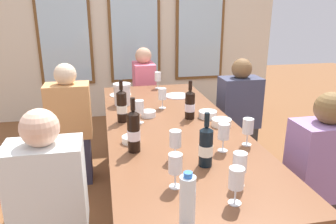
{
  "coord_description": "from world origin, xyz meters",
  "views": [
    {
      "loc": [
        -0.48,
        -2.22,
        1.58
      ],
      "look_at": [
        0.0,
        0.14,
        0.79
      ],
      "focal_mm": 35.03,
      "sensor_mm": 36.0,
      "label": 1
    }
  ],
  "objects_px": {
    "wine_glass_1": "(175,164)",
    "wine_glass_2": "(139,108)",
    "dining_table": "(172,133)",
    "seated_person_1": "(319,184)",
    "wine_bottle_1": "(122,106)",
    "tasting_bowl_2": "(131,139)",
    "white_plate_0": "(121,95)",
    "wine_glass_7": "(175,140)",
    "seated_person_3": "(238,118)",
    "wine_glass_4": "(236,179)",
    "metal_pitcher": "(122,94)",
    "wine_glass_5": "(158,77)",
    "wine_bottle_0": "(206,146)",
    "wine_glass_3": "(162,95)",
    "wine_glass_0": "(240,163)",
    "wine_glass_8": "(224,132)",
    "wine_glass_6": "(248,127)",
    "seated_person_2": "(70,128)",
    "wine_bottle_3": "(134,131)",
    "tasting_bowl_0": "(148,114)",
    "tasting_bowl_3": "(221,122)",
    "white_plate_1": "(178,96)",
    "tasting_bowl_1": "(208,114)",
    "water_bottle": "(187,201)",
    "seated_person_0": "(51,214)"
  },
  "relations": [
    {
      "from": "wine_bottle_1",
      "to": "seated_person_2",
      "type": "height_order",
      "value": "seated_person_2"
    },
    {
      "from": "tasting_bowl_0",
      "to": "tasting_bowl_1",
      "type": "height_order",
      "value": "tasting_bowl_1"
    },
    {
      "from": "tasting_bowl_0",
      "to": "tasting_bowl_2",
      "type": "xyz_separation_m",
      "value": [
        -0.18,
        -0.49,
        -0.0
      ]
    },
    {
      "from": "wine_bottle_1",
      "to": "wine_glass_3",
      "type": "relative_size",
      "value": 1.85
    },
    {
      "from": "seated_person_2",
      "to": "wine_bottle_1",
      "type": "bearing_deg",
      "value": -49.81
    },
    {
      "from": "tasting_bowl_2",
      "to": "wine_glass_3",
      "type": "bearing_deg",
      "value": 64.18
    },
    {
      "from": "wine_bottle_3",
      "to": "tasting_bowl_1",
      "type": "distance_m",
      "value": 0.81
    },
    {
      "from": "wine_glass_5",
      "to": "tasting_bowl_2",
      "type": "bearing_deg",
      "value": -106.58
    },
    {
      "from": "tasting_bowl_0",
      "to": "wine_glass_1",
      "type": "distance_m",
      "value": 1.07
    },
    {
      "from": "white_plate_0",
      "to": "tasting_bowl_1",
      "type": "height_order",
      "value": "tasting_bowl_1"
    },
    {
      "from": "tasting_bowl_0",
      "to": "wine_glass_6",
      "type": "distance_m",
      "value": 0.86
    },
    {
      "from": "dining_table",
      "to": "wine_glass_1",
      "type": "bearing_deg",
      "value": -101.01
    },
    {
      "from": "wine_glass_5",
      "to": "wine_glass_6",
      "type": "relative_size",
      "value": 1.0
    },
    {
      "from": "white_plate_1",
      "to": "wine_glass_6",
      "type": "height_order",
      "value": "wine_glass_6"
    },
    {
      "from": "white_plate_1",
      "to": "wine_bottle_3",
      "type": "height_order",
      "value": "wine_bottle_3"
    },
    {
      "from": "tasting_bowl_0",
      "to": "wine_glass_0",
      "type": "xyz_separation_m",
      "value": [
        0.28,
        -1.12,
        0.1
      ]
    },
    {
      "from": "wine_glass_4",
      "to": "wine_glass_8",
      "type": "bearing_deg",
      "value": 75.02
    },
    {
      "from": "wine_glass_0",
      "to": "wine_glass_4",
      "type": "distance_m",
      "value": 0.16
    },
    {
      "from": "seated_person_3",
      "to": "seated_person_0",
      "type": "bearing_deg",
      "value": -141.76
    },
    {
      "from": "wine_bottle_0",
      "to": "seated_person_1",
      "type": "bearing_deg",
      "value": 1.46
    },
    {
      "from": "metal_pitcher",
      "to": "white_plate_0",
      "type": "bearing_deg",
      "value": 89.82
    },
    {
      "from": "white_plate_1",
      "to": "metal_pitcher",
      "type": "height_order",
      "value": "metal_pitcher"
    },
    {
      "from": "tasting_bowl_3",
      "to": "seated_person_2",
      "type": "bearing_deg",
      "value": 146.52
    },
    {
      "from": "metal_pitcher",
      "to": "wine_glass_5",
      "type": "distance_m",
      "value": 0.67
    },
    {
      "from": "white_plate_0",
      "to": "water_bottle",
      "type": "xyz_separation_m",
      "value": [
        0.13,
        -2.05,
        0.11
      ]
    },
    {
      "from": "wine_bottle_0",
      "to": "wine_glass_7",
      "type": "xyz_separation_m",
      "value": [
        -0.14,
        0.11,
        0.0
      ]
    },
    {
      "from": "dining_table",
      "to": "tasting_bowl_3",
      "type": "distance_m",
      "value": 0.37
    },
    {
      "from": "wine_glass_2",
      "to": "tasting_bowl_2",
      "type": "bearing_deg",
      "value": -105.15
    },
    {
      "from": "white_plate_0",
      "to": "wine_bottle_1",
      "type": "bearing_deg",
      "value": -92.45
    },
    {
      "from": "tasting_bowl_0",
      "to": "wine_glass_3",
      "type": "xyz_separation_m",
      "value": [
        0.15,
        0.2,
        0.09
      ]
    },
    {
      "from": "wine_glass_0",
      "to": "seated_person_3",
      "type": "relative_size",
      "value": 0.16
    },
    {
      "from": "wine_glass_4",
      "to": "wine_bottle_0",
      "type": "bearing_deg",
      "value": 92.8
    },
    {
      "from": "wine_glass_1",
      "to": "wine_glass_2",
      "type": "height_order",
      "value": "same"
    },
    {
      "from": "tasting_bowl_1",
      "to": "wine_glass_6",
      "type": "xyz_separation_m",
      "value": [
        0.08,
        -0.55,
        0.09
      ]
    },
    {
      "from": "dining_table",
      "to": "wine_glass_0",
      "type": "relative_size",
      "value": 14.23
    },
    {
      "from": "wine_bottle_3",
      "to": "tasting_bowl_2",
      "type": "bearing_deg",
      "value": 92.26
    },
    {
      "from": "wine_bottle_0",
      "to": "wine_bottle_3",
      "type": "distance_m",
      "value": 0.45
    },
    {
      "from": "water_bottle",
      "to": "wine_bottle_3",
      "type": "bearing_deg",
      "value": 100.19
    },
    {
      "from": "wine_glass_5",
      "to": "seated_person_0",
      "type": "bearing_deg",
      "value": -116.61
    },
    {
      "from": "wine_glass_8",
      "to": "wine_glass_5",
      "type": "bearing_deg",
      "value": 94.19
    },
    {
      "from": "dining_table",
      "to": "seated_person_1",
      "type": "distance_m",
      "value": 1.04
    },
    {
      "from": "tasting_bowl_2",
      "to": "water_bottle",
      "type": "relative_size",
      "value": 0.5
    },
    {
      "from": "wine_glass_5",
      "to": "seated_person_1",
      "type": "height_order",
      "value": "seated_person_1"
    },
    {
      "from": "wine_bottle_1",
      "to": "tasting_bowl_2",
      "type": "relative_size",
      "value": 2.69
    },
    {
      "from": "wine_glass_7",
      "to": "seated_person_3",
      "type": "height_order",
      "value": "seated_person_3"
    },
    {
      "from": "white_plate_0",
      "to": "wine_glass_4",
      "type": "relative_size",
      "value": 1.18
    },
    {
      "from": "wine_bottle_1",
      "to": "wine_glass_3",
      "type": "xyz_separation_m",
      "value": [
        0.36,
        0.27,
        -0.01
      ]
    },
    {
      "from": "white_plate_1",
      "to": "metal_pitcher",
      "type": "bearing_deg",
      "value": -162.29
    },
    {
      "from": "wine_bottle_1",
      "to": "wine_glass_3",
      "type": "height_order",
      "value": "wine_bottle_1"
    },
    {
      "from": "wine_glass_0",
      "to": "wine_glass_2",
      "type": "xyz_separation_m",
      "value": [
        -0.37,
        0.99,
        -0.0
      ]
    }
  ]
}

